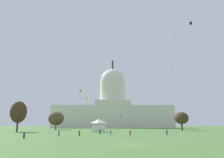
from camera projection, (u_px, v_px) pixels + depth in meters
The scene contains 21 objects.
ground_plane at pixel (133, 144), 34.88m from camera, with size 800.00×800.00×0.00m, color #4C7538.
capitol_building at pixel (113, 108), 203.08m from camera, with size 116.10×27.02×68.46m.
event_tent at pixel (99, 126), 93.70m from camera, with size 6.14×7.05×5.74m.
tree_west_mid at pixel (19, 112), 94.05m from camera, with size 9.94×10.05×13.90m.
tree_west_near at pixel (56, 118), 130.05m from camera, with size 10.58×10.96×11.38m.
tree_east_mid at pixel (181, 118), 115.92m from camera, with size 9.27×9.53×10.35m.
person_maroon_mid_left at pixel (130, 133), 63.20m from camera, with size 0.52×0.52×1.76m.
person_maroon_mid_right at pixel (79, 133), 60.07m from camera, with size 0.51×0.51×1.75m.
person_teal_deep_crowd at pixel (59, 134), 59.89m from camera, with size 0.53×0.53×1.65m.
person_navy_back_center at pixel (167, 132), 68.92m from camera, with size 0.64×0.64×1.73m.
person_navy_front_left at pixel (100, 132), 72.20m from camera, with size 0.67×0.67×1.79m.
person_denim_front_center at pixel (111, 133), 65.47m from camera, with size 0.43×0.43×1.66m.
person_navy_near_tree_east at pixel (24, 135), 49.69m from camera, with size 0.43×0.43×1.62m.
kite_gold_mid at pixel (116, 102), 180.65m from camera, with size 1.25×1.10×2.60m.
kite_lime_low at pixel (149, 112), 161.89m from camera, with size 1.38×1.57×0.29m.
kite_white_mid at pixel (172, 65), 90.70m from camera, with size 1.02×0.52×2.76m.
kite_orange_low at pixel (80, 92), 89.18m from camera, with size 1.01×0.41×4.24m.
kite_turquoise_low at pixel (121, 115), 173.20m from camera, with size 1.41×1.45×2.60m.
kite_green_high at pixel (174, 36), 98.97m from camera, with size 1.76×1.25×4.44m.
kite_yellow_low at pixel (86, 99), 92.90m from camera, with size 1.07×1.09×4.08m.
kite_black_high at pixel (191, 23), 100.16m from camera, with size 1.48×1.47×1.29m.
Camera 1 is at (-4.04, -36.42, 3.35)m, focal length 32.80 mm.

